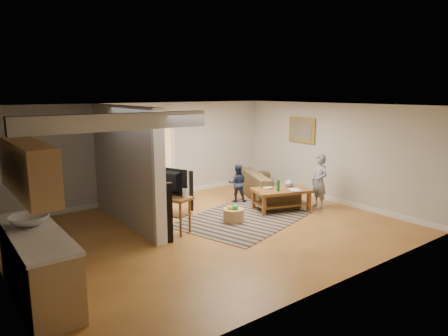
{
  "coord_description": "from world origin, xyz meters",
  "views": [
    {
      "loc": [
        -4.45,
        -6.35,
        2.76
      ],
      "look_at": [
        0.79,
        0.62,
        1.1
      ],
      "focal_mm": 32.0,
      "sensor_mm": 36.0,
      "label": 1
    }
  ],
  "objects_px": {
    "sofa": "(266,198)",
    "toddler": "(237,202)",
    "speaker_right": "(191,191)",
    "child": "(318,208)",
    "coffee_table": "(282,193)",
    "toy_basket": "(233,214)",
    "speaker_left": "(169,213)",
    "tv_console": "(165,198)"
  },
  "relations": [
    {
      "from": "toy_basket",
      "to": "child",
      "type": "distance_m",
      "value": 2.36
    },
    {
      "from": "speaker_left",
      "to": "toddler",
      "type": "bearing_deg",
      "value": 50.01
    },
    {
      "from": "child",
      "to": "coffee_table",
      "type": "bearing_deg",
      "value": -105.55
    },
    {
      "from": "toy_basket",
      "to": "child",
      "type": "relative_size",
      "value": 0.34
    },
    {
      "from": "coffee_table",
      "to": "child",
      "type": "height_order",
      "value": "coffee_table"
    },
    {
      "from": "sofa",
      "to": "speaker_right",
      "type": "height_order",
      "value": "speaker_right"
    },
    {
      "from": "speaker_left",
      "to": "sofa",
      "type": "bearing_deg",
      "value": 41.83
    },
    {
      "from": "coffee_table",
      "to": "speaker_right",
      "type": "height_order",
      "value": "speaker_right"
    },
    {
      "from": "speaker_right",
      "to": "child",
      "type": "distance_m",
      "value": 3.12
    },
    {
      "from": "coffee_table",
      "to": "toy_basket",
      "type": "distance_m",
      "value": 1.5
    },
    {
      "from": "child",
      "to": "toddler",
      "type": "xyz_separation_m",
      "value": [
        -1.24,
        1.6,
        0.0
      ]
    },
    {
      "from": "sofa",
      "to": "toddler",
      "type": "xyz_separation_m",
      "value": [
        -0.84,
        0.18,
        0.0
      ]
    },
    {
      "from": "coffee_table",
      "to": "speaker_right",
      "type": "distance_m",
      "value": 2.15
    },
    {
      "from": "speaker_right",
      "to": "child",
      "type": "relative_size",
      "value": 0.74
    },
    {
      "from": "child",
      "to": "toddler",
      "type": "relative_size",
      "value": 1.34
    },
    {
      "from": "sofa",
      "to": "toddler",
      "type": "height_order",
      "value": "toddler"
    },
    {
      "from": "speaker_left",
      "to": "toddler",
      "type": "relative_size",
      "value": 1.17
    },
    {
      "from": "sofa",
      "to": "speaker_right",
      "type": "relative_size",
      "value": 2.48
    },
    {
      "from": "sofa",
      "to": "tv_console",
      "type": "relative_size",
      "value": 1.9
    },
    {
      "from": "tv_console",
      "to": "speaker_right",
      "type": "distance_m",
      "value": 1.43
    },
    {
      "from": "sofa",
      "to": "child",
      "type": "bearing_deg",
      "value": -141.39
    },
    {
      "from": "toddler",
      "to": "speaker_left",
      "type": "bearing_deg",
      "value": 65.74
    },
    {
      "from": "coffee_table",
      "to": "tv_console",
      "type": "bearing_deg",
      "value": 172.45
    },
    {
      "from": "speaker_right",
      "to": "child",
      "type": "xyz_separation_m",
      "value": [
        2.6,
        -1.66,
        -0.48
      ]
    },
    {
      "from": "tv_console",
      "to": "child",
      "type": "relative_size",
      "value": 0.96
    },
    {
      "from": "child",
      "to": "sofa",
      "type": "bearing_deg",
      "value": -153.33
    },
    {
      "from": "speaker_right",
      "to": "toy_basket",
      "type": "relative_size",
      "value": 2.15
    },
    {
      "from": "speaker_left",
      "to": "speaker_right",
      "type": "relative_size",
      "value": 1.19
    },
    {
      "from": "tv_console",
      "to": "speaker_right",
      "type": "relative_size",
      "value": 1.3
    },
    {
      "from": "tv_console",
      "to": "toy_basket",
      "type": "bearing_deg",
      "value": -37.43
    },
    {
      "from": "sofa",
      "to": "tv_console",
      "type": "xyz_separation_m",
      "value": [
        -3.34,
        -0.62,
        0.67
      ]
    },
    {
      "from": "sofa",
      "to": "coffee_table",
      "type": "relative_size",
      "value": 1.61
    },
    {
      "from": "speaker_left",
      "to": "speaker_right",
      "type": "xyz_separation_m",
      "value": [
        1.4,
        1.48,
        -0.09
      ]
    },
    {
      "from": "sofa",
      "to": "toy_basket",
      "type": "relative_size",
      "value": 5.31
    },
    {
      "from": "speaker_left",
      "to": "toy_basket",
      "type": "bearing_deg",
      "value": 29.91
    },
    {
      "from": "sofa",
      "to": "speaker_left",
      "type": "height_order",
      "value": "speaker_left"
    },
    {
      "from": "tv_console",
      "to": "toy_basket",
      "type": "relative_size",
      "value": 2.79
    },
    {
      "from": "speaker_left",
      "to": "toy_basket",
      "type": "height_order",
      "value": "speaker_left"
    },
    {
      "from": "coffee_table",
      "to": "toy_basket",
      "type": "bearing_deg",
      "value": -178.79
    },
    {
      "from": "coffee_table",
      "to": "sofa",
      "type": "bearing_deg",
      "value": 66.32
    },
    {
      "from": "child",
      "to": "toddler",
      "type": "height_order",
      "value": "child"
    },
    {
      "from": "sofa",
      "to": "speaker_right",
      "type": "distance_m",
      "value": 2.26
    }
  ]
}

